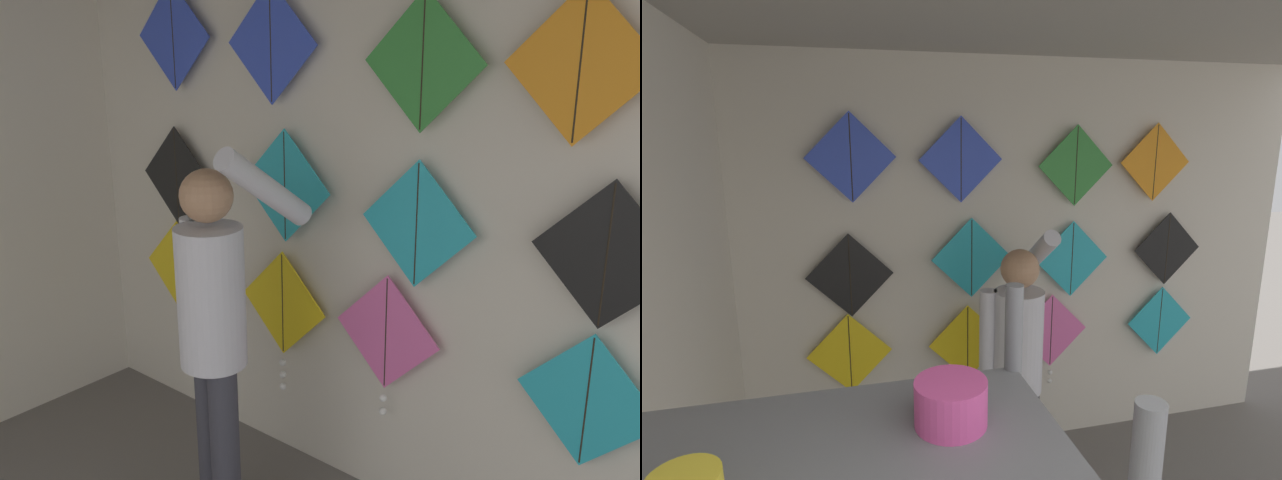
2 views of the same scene
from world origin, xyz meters
TOP-DOWN VIEW (x-y plane):
  - back_panel at (0.00, 3.94)m, footprint 4.41×0.06m
  - shopkeeper at (-0.18, 3.27)m, footprint 0.44×0.57m
  - kite_0 at (-1.13, 3.85)m, footprint 0.55×0.01m
  - kite_1 at (-0.32, 3.85)m, footprint 0.55×0.04m
  - kite_2 at (0.31, 3.85)m, footprint 0.55×0.04m
  - kite_3 at (1.22, 3.85)m, footprint 0.55×0.01m
  - kite_4 at (-1.10, 3.85)m, footprint 0.55×0.01m
  - kite_5 at (-0.30, 3.85)m, footprint 0.55×0.01m
  - kite_6 at (0.45, 3.85)m, footprint 0.55×0.01m
  - kite_7 at (1.23, 3.85)m, footprint 0.55×0.01m
  - kite_8 at (-1.06, 3.85)m, footprint 0.55×0.01m
  - kite_9 at (-0.37, 3.85)m, footprint 0.55×0.01m
  - kite_10 at (0.44, 3.85)m, footprint 0.55×0.01m
  - kite_11 at (1.06, 3.85)m, footprint 0.55×0.01m

SIDE VIEW (x-z plane):
  - kite_1 at x=-0.32m, z-range 0.45..1.21m
  - kite_2 at x=0.31m, z-range 0.52..1.21m
  - kite_3 at x=1.22m, z-range 0.60..1.15m
  - kite_0 at x=-1.13m, z-range 0.61..1.16m
  - shopkeeper at x=-0.18m, z-range 0.11..1.90m
  - back_panel at x=0.00m, z-range 0.00..2.80m
  - kite_4 at x=-1.10m, z-range 1.14..1.70m
  - kite_6 at x=0.45m, z-range 1.15..1.70m
  - kite_7 at x=1.23m, z-range 1.18..1.73m
  - kite_5 at x=-0.30m, z-range 1.21..1.76m
  - kite_10 at x=0.44m, z-range 1.81..2.36m
  - kite_11 at x=1.06m, z-range 1.82..2.38m
  - kite_9 at x=-0.37m, z-range 1.86..2.42m
  - kite_8 at x=-1.06m, z-range 1.89..2.44m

